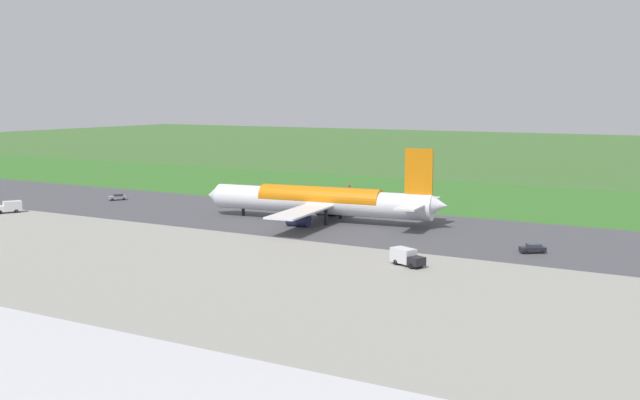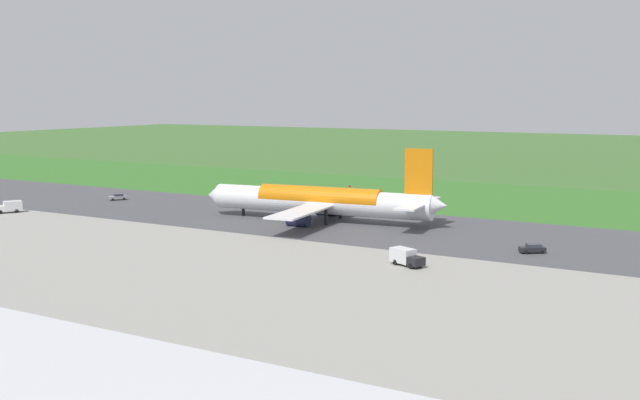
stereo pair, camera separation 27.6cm
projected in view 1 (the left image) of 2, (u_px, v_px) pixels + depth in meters
ground_plane at (348, 224)px, 155.53m from camera, size 800.00×800.00×0.00m
runway_asphalt at (348, 224)px, 155.53m from camera, size 600.00×40.23×0.06m
apron_concrete at (184, 275)px, 111.12m from camera, size 440.00×110.00×0.05m
grass_verge_foreground at (430, 198)px, 194.21m from camera, size 600.00×80.00×0.04m
airliner_main at (322, 201)px, 158.05m from camera, size 54.12×44.40×15.88m
service_truck_baggage at (9, 207)px, 169.80m from camera, size 4.81×6.16×2.65m
service_car_followme at (533, 248)px, 126.56m from camera, size 4.45×3.94×1.62m
service_truck_fuel at (407, 257)px, 117.16m from camera, size 6.22×4.33×2.65m
service_car_ops at (118, 197)px, 190.52m from camera, size 3.84×4.49×1.62m
no_stopping_sign at (349, 189)px, 201.45m from camera, size 0.60×0.10×2.50m
traffic_cone_orange at (343, 190)px, 209.57m from camera, size 0.40×0.40×0.55m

